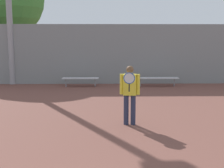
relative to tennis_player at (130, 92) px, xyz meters
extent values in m
cylinder|color=#282D47|center=(-0.10, 0.02, -0.52)|extent=(0.14, 0.14, 0.85)
cylinder|color=#282D47|center=(0.10, -0.01, -0.52)|extent=(0.14, 0.14, 0.85)
cube|color=yellow|center=(0.00, 0.01, 0.20)|extent=(0.38, 0.25, 0.59)
cylinder|color=yellow|center=(-0.23, 0.04, 0.21)|extent=(0.10, 0.10, 0.57)
cylinder|color=yellow|center=(0.23, -0.02, 0.21)|extent=(0.10, 0.10, 0.57)
sphere|color=brown|center=(0.00, 0.01, 0.63)|extent=(0.20, 0.20, 0.20)
cylinder|color=black|center=(-0.04, -0.27, 0.16)|extent=(0.03, 0.03, 0.22)
torus|color=#28519E|center=(-0.04, -0.27, 0.42)|extent=(0.31, 0.07, 0.31)
cylinder|color=silver|center=(-0.04, -0.27, 0.42)|extent=(0.26, 0.04, 0.27)
cube|color=silver|center=(1.89, 6.69, -0.53)|extent=(2.11, 0.40, 0.04)
cylinder|color=gray|center=(1.05, 6.69, -0.75)|extent=(0.06, 0.06, 0.40)
cylinder|color=gray|center=(2.74, 6.69, -0.75)|extent=(0.06, 0.06, 0.40)
cube|color=silver|center=(-1.90, 6.69, -0.53)|extent=(1.79, 0.40, 0.04)
cylinder|color=gray|center=(-2.62, 6.69, -0.75)|extent=(0.06, 0.06, 0.40)
cylinder|color=gray|center=(-1.19, 6.69, -0.75)|extent=(0.06, 0.06, 0.40)
cube|color=gray|center=(-0.94, 7.58, 0.59)|extent=(31.81, 0.06, 3.07)
cylinder|color=brown|center=(-7.50, 12.78, 0.44)|extent=(0.45, 0.45, 2.77)
camera|label=1|loc=(-0.68, -8.54, 1.56)|focal=50.00mm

